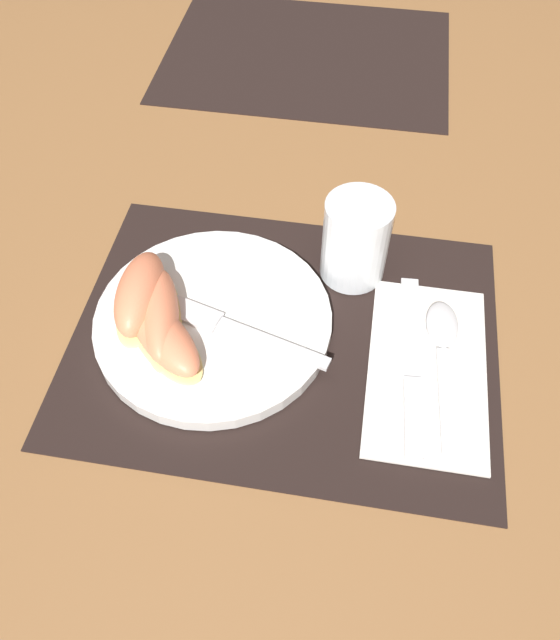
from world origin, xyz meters
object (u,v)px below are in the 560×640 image
citrus_wedge_2 (164,338)px  citrus_wedge_1 (161,316)px  citrus_wedge_0 (139,298)px  juice_glass (355,244)px  fork (226,325)px  knife (412,365)px  plate (213,324)px  spoon (443,343)px

citrus_wedge_2 → citrus_wedge_1: bearing=111.5°
citrus_wedge_0 → citrus_wedge_1: (0.03, -0.02, -0.00)m
citrus_wedge_0 → citrus_wedge_2: bearing=-47.8°
juice_glass → fork: (-0.12, -0.11, -0.02)m
juice_glass → knife: size_ratio=0.46×
plate → citrus_wedge_2: citrus_wedge_2 is taller
fork → knife: bearing=-2.9°
plate → juice_glass: size_ratio=2.52×
citrus_wedge_1 → juice_glass: bearing=33.3°
juice_glass → spoon: bearing=-41.5°
plate → citrus_wedge_0: (-0.07, 0.00, 0.03)m
spoon → citrus_wedge_1: (-0.29, -0.03, 0.02)m
fork → citrus_wedge_1: 0.07m
fork → citrus_wedge_1: (-0.06, -0.01, 0.01)m
juice_glass → citrus_wedge_2: bearing=-140.2°
juice_glass → citrus_wedge_1: (-0.19, -0.12, -0.01)m
spoon → citrus_wedge_1: size_ratio=1.39×
spoon → citrus_wedge_1: citrus_wedge_1 is taller
fork → citrus_wedge_2: (-0.05, -0.03, 0.01)m
plate → citrus_wedge_0: bearing=179.8°
citrus_wedge_2 → fork: bearing=32.0°
plate → juice_glass: juice_glass is taller
fork → citrus_wedge_1: size_ratio=1.53×
fork → plate: bearing=157.8°
plate → spoon: bearing=3.6°
knife → citrus_wedge_1: citrus_wedge_1 is taller
juice_glass → citrus_wedge_2: size_ratio=0.85×
citrus_wedge_1 → citrus_wedge_2: bearing=-68.5°
citrus_wedge_0 → knife: bearing=-3.4°
spoon → citrus_wedge_0: (-0.32, -0.01, 0.03)m
plate → spoon: size_ratio=1.40×
knife → spoon: spoon is taller
knife → citrus_wedge_0: bearing=176.6°
juice_glass → citrus_wedge_2: juice_glass is taller
plate → citrus_wedge_1: size_ratio=1.95×
spoon → citrus_wedge_1: 0.29m
spoon → fork: bearing=-174.5°
juice_glass → citrus_wedge_2: 0.23m
knife → fork: bearing=177.1°
juice_glass → spoon: (0.10, -0.09, -0.04)m
citrus_wedge_0 → citrus_wedge_1: size_ratio=0.91×
citrus_wedge_0 → spoon: bearing=2.7°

